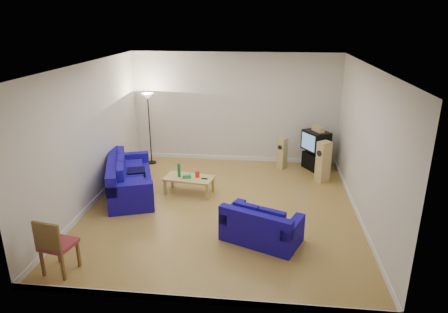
# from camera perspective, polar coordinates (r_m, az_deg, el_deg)

# --- Properties ---
(room) EXTENTS (6.01, 6.51, 3.21)m
(room) POSITION_cam_1_polar(r_m,az_deg,el_deg) (8.61, -0.29, 1.91)
(room) COLOR brown
(room) RESTS_ON ground
(sofa_three_seat) EXTENTS (1.72, 2.53, 0.90)m
(sofa_three_seat) POSITION_cam_1_polar(r_m,az_deg,el_deg) (10.02, -13.59, -3.44)
(sofa_three_seat) COLOR #0B007C
(sofa_three_seat) RESTS_ON ground
(sofa_loveseat) EXTENTS (1.66, 1.32, 0.73)m
(sofa_loveseat) POSITION_cam_1_polar(r_m,az_deg,el_deg) (7.82, 5.22, -10.22)
(sofa_loveseat) COLOR #0B007C
(sofa_loveseat) RESTS_ON ground
(coffee_table) EXTENTS (1.25, 0.75, 0.43)m
(coffee_table) POSITION_cam_1_polar(r_m,az_deg,el_deg) (9.79, -5.02, -3.27)
(coffee_table) COLOR tan
(coffee_table) RESTS_ON ground
(bottle) EXTENTS (0.10, 0.10, 0.33)m
(bottle) POSITION_cam_1_polar(r_m,az_deg,el_deg) (9.77, -6.44, -1.97)
(bottle) COLOR #197233
(bottle) RESTS_ON coffee_table
(tissue_box) EXTENTS (0.22, 0.15, 0.08)m
(tissue_box) POSITION_cam_1_polar(r_m,az_deg,el_deg) (9.72, -5.34, -2.84)
(tissue_box) COLOR green
(tissue_box) RESTS_ON coffee_table
(red_canister) EXTENTS (0.12, 0.12, 0.15)m
(red_canister) POSITION_cam_1_polar(r_m,az_deg,el_deg) (9.74, -3.82, -2.55)
(red_canister) COLOR red
(red_canister) RESTS_ON coffee_table
(remote) EXTENTS (0.15, 0.06, 0.02)m
(remote) POSITION_cam_1_polar(r_m,az_deg,el_deg) (9.64, -2.82, -3.18)
(remote) COLOR black
(remote) RESTS_ON coffee_table
(tv_stand) EXTENTS (0.76, 0.88, 0.47)m
(tv_stand) POSITION_cam_1_polar(r_m,az_deg,el_deg) (11.62, 12.97, -0.71)
(tv_stand) COLOR black
(tv_stand) RESTS_ON ground
(av_receiver) EXTENTS (0.60, 0.59, 0.11)m
(av_receiver) POSITION_cam_1_polar(r_m,az_deg,el_deg) (11.58, 13.18, 0.71)
(av_receiver) COLOR black
(av_receiver) RESTS_ON tv_stand
(television) EXTENTS (0.81, 0.88, 0.55)m
(television) POSITION_cam_1_polar(r_m,az_deg,el_deg) (11.42, 13.01, 2.21)
(television) COLOR black
(television) RESTS_ON av_receiver
(centre_speaker) EXTENTS (0.33, 0.44, 0.14)m
(centre_speaker) POSITION_cam_1_polar(r_m,az_deg,el_deg) (11.33, 13.30, 3.87)
(centre_speaker) COLOR tan
(centre_speaker) RESTS_ON television
(speaker_left) EXTENTS (0.32, 0.33, 0.89)m
(speaker_left) POSITION_cam_1_polar(r_m,az_deg,el_deg) (11.47, 8.30, 0.46)
(speaker_left) COLOR tan
(speaker_left) RESTS_ON ground
(speaker_right) EXTENTS (0.41, 0.40, 1.09)m
(speaker_right) POSITION_cam_1_polar(r_m,az_deg,el_deg) (10.74, 13.99, -0.71)
(speaker_right) COLOR tan
(speaker_right) RESTS_ON ground
(floor_lamp) EXTENTS (0.36, 0.36, 2.09)m
(floor_lamp) POSITION_cam_1_polar(r_m,az_deg,el_deg) (11.62, -10.78, 7.10)
(floor_lamp) COLOR black
(floor_lamp) RESTS_ON ground
(dining_chair) EXTENTS (0.58, 0.58, 1.04)m
(dining_chair) POSITION_cam_1_polar(r_m,az_deg,el_deg) (7.30, -23.02, -11.40)
(dining_chair) COLOR brown
(dining_chair) RESTS_ON ground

